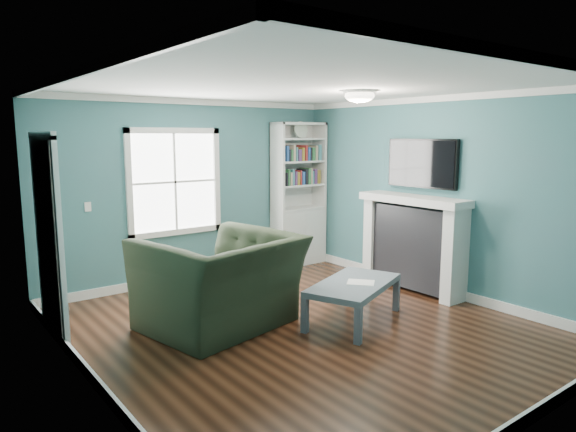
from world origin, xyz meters
TOP-DOWN VIEW (x-y plane):
  - floor at (0.00, 0.00)m, footprint 5.00×5.00m
  - room_walls at (0.00, 0.00)m, footprint 5.00×5.00m
  - trim at (0.00, 0.00)m, footprint 4.50×5.00m
  - window at (-0.30, 2.49)m, footprint 1.40×0.06m
  - bookshelf at (1.77, 2.30)m, footprint 0.90×0.35m
  - fireplace at (2.08, 0.20)m, footprint 0.44×1.58m
  - tv at (2.20, 0.20)m, footprint 0.06×1.10m
  - door at (-2.22, 1.40)m, footprint 0.12×0.98m
  - ceiling_fixture at (0.90, 0.10)m, footprint 0.38×0.38m
  - light_switch at (-1.50, 2.48)m, footprint 0.08×0.01m
  - recliner at (-0.68, 0.59)m, footprint 1.73×1.31m
  - coffee_table at (0.60, -0.17)m, footprint 1.41×1.10m
  - paper_sheet at (0.65, -0.23)m, footprint 0.37×0.38m

SIDE VIEW (x-z plane):
  - floor at x=0.00m, z-range 0.00..0.00m
  - coffee_table at x=0.60m, z-range 0.17..0.62m
  - paper_sheet at x=0.65m, z-range 0.45..0.46m
  - fireplace at x=2.08m, z-range -0.01..1.29m
  - recliner at x=-0.68m, z-range 0.00..1.36m
  - bookshelf at x=1.77m, z-range -0.23..2.08m
  - door at x=-2.22m, z-range -0.01..2.16m
  - light_switch at x=-1.50m, z-range 1.14..1.26m
  - trim at x=0.00m, z-range -0.06..2.54m
  - window at x=-0.30m, z-range 0.70..2.20m
  - room_walls at x=0.00m, z-range -0.92..4.08m
  - tv at x=2.20m, z-range 1.40..2.05m
  - ceiling_fixture at x=0.90m, z-range 2.47..2.63m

